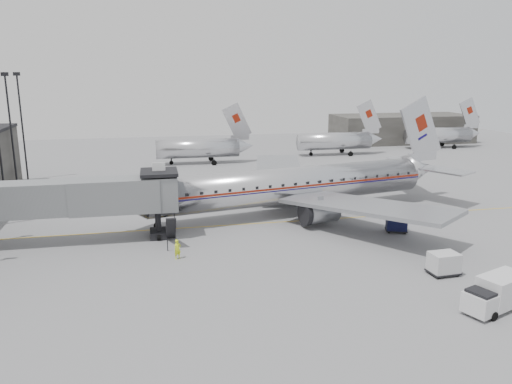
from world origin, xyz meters
TOP-DOWN VIEW (x-y plane):
  - ground at (0.00, 0.00)m, footprint 160.00×160.00m
  - hangar at (45.00, 60.00)m, footprint 30.00×12.00m
  - apron_line at (3.00, 6.00)m, footprint 60.00×0.15m
  - jet_bridge at (-16.66, 3.67)m, footprint 21.00×6.20m
  - distant_aircraft_near at (-1.79, 42.00)m, footprint 16.39×3.20m
  - distant_aircraft_mid at (24.21, 46.00)m, footprint 16.39×3.20m
  - distant_aircraft_far at (48.21, 50.00)m, footprint 16.39×3.20m
  - airliner at (5.95, 9.16)m, footprint 39.44×36.19m
  - service_van at (12.16, -16.02)m, footprint 5.19×3.45m
  - baggage_cart_navy at (13.55, 0.53)m, footprint 2.38×2.09m
  - baggage_cart_white at (12.12, -10.00)m, footprint 2.32×1.82m
  - ramp_worker at (-7.83, -2.44)m, footprint 0.73×0.62m

SIDE VIEW (x-z plane):
  - ground at x=0.00m, z-range 0.00..0.00m
  - apron_line at x=3.00m, z-range 0.00..0.01m
  - baggage_cart_navy at x=13.55m, z-range 0.05..1.62m
  - ramp_worker at x=-7.83m, z-range 0.00..1.69m
  - baggage_cart_white at x=12.12m, z-range 0.06..1.80m
  - service_van at x=12.16m, z-range 0.06..2.34m
  - distant_aircraft_near at x=-1.79m, z-range -2.40..7.86m
  - distant_aircraft_mid at x=24.21m, z-range -2.40..7.86m
  - distant_aircraft_far at x=48.21m, z-range -2.40..7.86m
  - hangar at x=45.00m, z-range 0.00..6.00m
  - airliner at x=5.95m, z-range -3.13..9.47m
  - jet_bridge at x=-16.66m, z-range 0.63..7.73m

